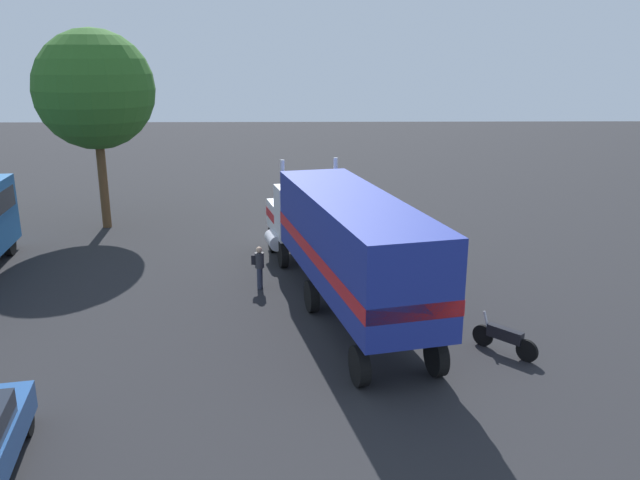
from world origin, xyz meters
The scene contains 7 objects.
ground_plane centered at (0.00, 0.00, 0.00)m, with size 120.00×120.00×0.00m, color #232326.
lane_stripe_near centered at (-1.94, -3.50, 0.01)m, with size 4.40×0.16×0.01m, color silver.
lane_stripe_mid centered at (1.05, -6.09, 0.01)m, with size 4.40×0.16×0.01m, color silver.
semi_truck centered at (-6.53, -1.04, 2.52)m, with size 14.34×5.83×4.50m.
person_bystander centered at (-4.60, 1.96, 0.89)m, with size 0.34×0.47×1.63m.
motorcycle centered at (-10.22, -5.62, 0.48)m, with size 1.61×1.51×1.12m.
tree_center centered at (4.57, 10.45, 6.87)m, with size 5.78×5.78×9.79m.
Camera 1 is at (-27.11, 0.10, 8.37)m, focal length 35.54 mm.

